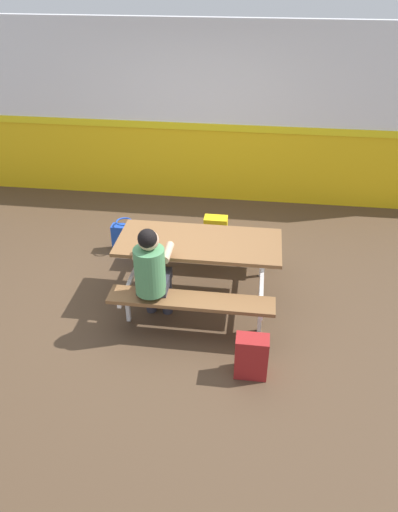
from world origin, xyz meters
name	(u,v)px	position (x,y,z in m)	size (l,w,h in m)	color
ground_plane	(170,295)	(0.00, 0.00, -0.01)	(10.00, 10.00, 0.02)	#4C3826
accent_backdrop	(200,119)	(0.00, 2.64, 1.25)	(8.00, 0.14, 2.60)	yellow
picnic_table_main	(199,254)	(0.33, 0.00, 0.57)	(1.75, 1.56, 0.74)	brown
student_nearer	(152,270)	(-0.06, -0.56, 0.71)	(0.36, 0.53, 1.21)	#2D2D38
backpack_dark	(251,356)	(0.96, -1.11, 0.22)	(0.30, 0.22, 0.44)	maroon
tote_bag_bright	(125,237)	(-0.75, 0.89, 0.19)	(0.34, 0.21, 0.43)	#1E47B2
satchel_spare	(216,232)	(0.40, 1.12, 0.22)	(0.30, 0.22, 0.44)	yellow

